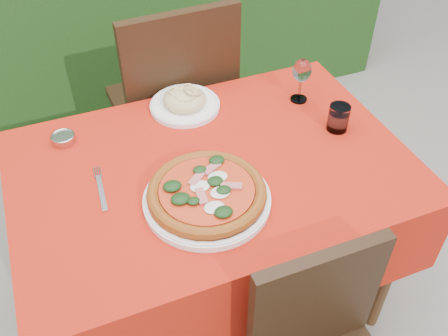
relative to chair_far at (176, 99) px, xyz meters
name	(u,v)px	position (x,y,z in m)	size (l,w,h in m)	color
ground	(215,296)	(-0.06, -0.61, -0.59)	(60.00, 60.00, 0.00)	slate
dining_table	(213,197)	(-0.06, -0.61, 0.00)	(1.26, 0.86, 0.75)	#472916
chair_far	(176,99)	(0.00, 0.00, 0.00)	(0.49, 0.49, 1.04)	black
pizza_plate	(207,194)	(-0.14, -0.75, 0.19)	(0.42, 0.42, 0.07)	white
pasta_plate	(185,102)	(-0.04, -0.28, 0.18)	(0.25, 0.25, 0.07)	white
water_glass	(338,119)	(0.40, -0.59, 0.20)	(0.07, 0.07, 0.09)	white
wine_glass	(302,72)	(0.36, -0.39, 0.27)	(0.07, 0.07, 0.17)	silver
fork	(102,193)	(-0.42, -0.60, 0.16)	(0.03, 0.21, 0.01)	silver
steel_ramekin	(64,139)	(-0.48, -0.31, 0.17)	(0.07, 0.07, 0.03)	#BABAC1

